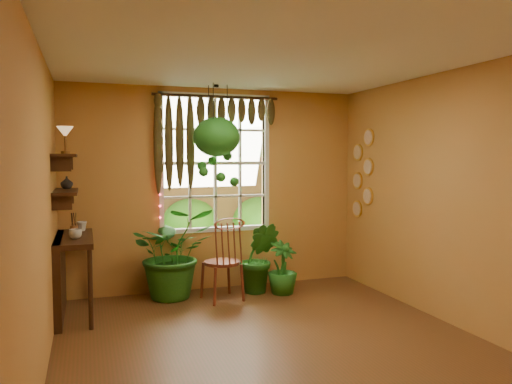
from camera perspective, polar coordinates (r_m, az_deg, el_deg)
floor at (r=4.93m, az=2.23°, el=-17.21°), size 4.50×4.50×0.00m
ceiling at (r=4.68m, az=2.32°, el=15.30°), size 4.50×4.50×0.00m
wall_back at (r=6.75m, az=-4.61°, el=0.32°), size 4.00×0.00×4.00m
wall_left at (r=4.32m, az=-23.34°, el=-2.06°), size 0.00×4.50×4.50m
wall_right at (r=5.65m, az=21.57°, el=-0.67°), size 0.00×4.50×4.50m
window at (r=6.77m, az=-4.69°, el=3.30°), size 1.52×0.10×1.86m
valance_vine at (r=6.65m, az=-5.18°, el=8.25°), size 1.70×0.12×1.10m
string_lights at (r=6.54m, az=-10.98°, el=3.65°), size 0.03×0.03×1.54m
wall_plates at (r=7.08m, az=12.07°, el=2.04°), size 0.04×0.32×1.10m
counter_ledge at (r=6.02m, az=-21.06°, el=-8.07°), size 0.40×1.20×0.90m
shelf_lower at (r=5.90m, az=-20.93°, el=0.03°), size 0.25×0.90×0.04m
shelf_upper at (r=5.89m, az=-21.03°, el=3.91°), size 0.25×0.90×0.04m
backyard at (r=11.33m, az=-9.19°, el=1.43°), size 14.00×10.00×12.00m
windsor_chair at (r=6.29m, az=-3.76°, el=-9.19°), size 0.53×0.55×1.20m
potted_plant_left at (r=6.43m, az=-9.42°, el=-6.82°), size 1.06×0.92×1.16m
potted_plant_mid at (r=6.59m, az=0.36°, el=-7.51°), size 0.63×0.58×0.93m
potted_plant_right at (r=6.58m, az=3.03°, el=-8.61°), size 0.51×0.51×0.69m
hanging_basket at (r=6.39m, az=-4.52°, el=5.55°), size 0.59×0.59×1.32m
cup_a at (r=5.75m, az=-19.94°, el=-4.53°), size 0.15×0.15×0.11m
cup_b at (r=6.33m, az=-19.30°, el=-3.72°), size 0.13×0.13×0.11m
brush_jar at (r=6.04m, az=-20.09°, el=-3.43°), size 0.09×0.09×0.32m
shelf_vase at (r=6.16m, az=-20.81°, el=1.02°), size 0.14×0.14×0.14m
tiffany_lamp at (r=5.76m, az=-20.98°, el=6.25°), size 0.18×0.18×0.30m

